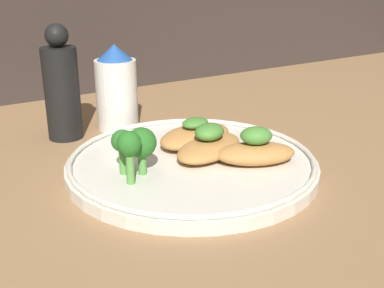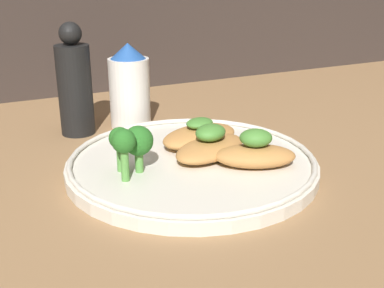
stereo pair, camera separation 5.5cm
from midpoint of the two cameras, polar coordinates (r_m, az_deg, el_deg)
name	(u,v)px [view 1 (the left image)]	position (r cm, az deg, el deg)	size (l,w,h in cm)	color
ground_plane	(192,175)	(56.82, -2.79, -3.73)	(180.00, 180.00, 1.00)	#936D47
plate	(192,163)	(56.22, -2.82, -2.35)	(29.19, 29.19, 2.00)	silver
grilled_meat_front	(255,150)	(54.76, 4.69, -0.83)	(10.37, 8.19, 4.36)	#BC7F42
grilled_meat_middle	(211,146)	(56.35, -0.53, -0.31)	(11.89, 9.49, 3.98)	#BC7F42
grilled_meat_back	(195,135)	(60.39, -2.23, 1.03)	(11.82, 8.82, 3.47)	#BC7F42
broccoli_bunch	(134,145)	(51.19, -9.99, -0.13)	(5.01, 5.14, 5.73)	#569942
sauce_bottle	(116,89)	(70.94, -11.18, 6.38)	(5.95, 5.95, 12.33)	white
pepper_grinder	(62,88)	(68.43, -17.46, 6.27)	(4.75, 4.75, 15.66)	black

